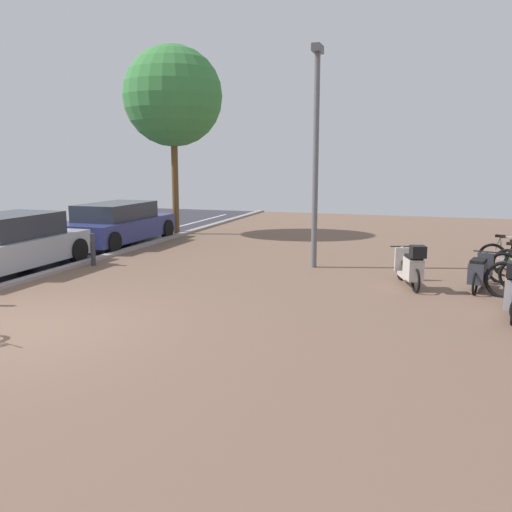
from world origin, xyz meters
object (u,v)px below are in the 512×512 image
Objects in this scene: bicycle_rack_07 at (507,258)px; bollard_far at (93,250)px; lamp_post at (316,146)px; parked_car_far at (118,224)px; scooter_mid at (479,273)px; scooter_far at (411,267)px; parked_car_near at (7,245)px; street_tree at (173,97)px.

bicycle_rack_07 is 1.60× the size of bollard_far.
bicycle_rack_07 is at bearing 11.72° from lamp_post.
lamp_post is (-4.47, -0.93, 2.61)m from bicycle_rack_07.
scooter_mid is at bearing -16.76° from parked_car_far.
bollard_far is at bearing -164.11° from lamp_post.
scooter_far is 0.31× the size of lamp_post.
bollard_far is at bearing -67.64° from parked_car_far.
bollard_far is (-9.79, -2.44, 0.07)m from bicycle_rack_07.
parked_car_near is at bearing -139.69° from bollard_far.
scooter_far reaches higher than bicycle_rack_07.
parked_car_near is 0.65× the size of street_tree.
scooter_far is 0.38× the size of parked_car_far.
scooter_mid is at bearing 9.78° from scooter_far.
lamp_post is at bearing 146.94° from scooter_far.
scooter_mid is at bearing 7.90° from parked_car_near.
scooter_far is 0.39× the size of parked_car_near.
lamp_post is at bearing 22.21° from parked_car_near.
bicycle_rack_07 is 0.79× the size of scooter_mid.
parked_car_far is 7.31m from lamp_post.
scooter_far is at bearing -170.22° from scooter_mid.
parked_car_near is 8.43m from street_tree.
parked_car_far is (-10.42, 3.14, 0.27)m from scooter_mid.
street_tree is (-9.73, 5.85, 4.39)m from scooter_mid.
parked_car_far reaches higher than bicycle_rack_07.
scooter_mid is 0.31× the size of lamp_post.
parked_car_far is 5.37× the size of bollard_far.
street_tree is at bearing 149.00° from scooter_mid.
street_tree reaches higher than bollard_far.
scooter_mid is 1.36m from scooter_far.
scooter_mid is 4.72m from lamp_post.
bicycle_rack_07 is at bearing 71.69° from scooter_mid.
parked_car_far reaches higher than scooter_mid.
lamp_post is 6.53× the size of bollard_far.
bollard_far is at bearing -165.99° from bicycle_rack_07.
parked_car_far reaches higher than scooter_far.
bollard_far is at bearing -83.55° from street_tree.
parked_car_near is 0.80× the size of lamp_post.
parked_car_near is at bearing -91.58° from parked_car_far.
bollard_far is at bearing 40.31° from parked_car_near.
lamp_post is 6.09m from bollard_far.
street_tree reaches higher than scooter_far.
scooter_far is 11.22m from street_tree.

